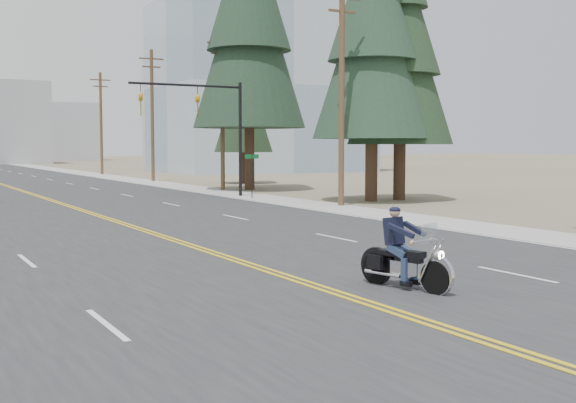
% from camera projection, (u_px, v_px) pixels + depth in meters
% --- Properties ---
extents(ground_plane, '(400.00, 400.00, 0.00)m').
position_uv_depth(ground_plane, '(484.00, 342.00, 11.56)').
color(ground_plane, '#776D56').
rests_on(ground_plane, ground).
extents(sidewalk_right, '(3.00, 200.00, 0.01)m').
position_uv_depth(sidewalk_right, '(93.00, 175.00, 78.02)').
color(sidewalk_right, '#A5A5A0').
rests_on(sidewalk_right, ground).
extents(traffic_mast_right, '(7.10, 0.26, 7.00)m').
position_uv_depth(traffic_mast_right, '(210.00, 116.00, 43.38)').
color(traffic_mast_right, black).
rests_on(traffic_mast_right, ground).
extents(street_sign, '(0.90, 0.06, 2.62)m').
position_uv_depth(street_sign, '(252.00, 168.00, 42.77)').
color(street_sign, black).
rests_on(street_sign, ground).
extents(utility_pole_b, '(2.20, 0.30, 11.50)m').
position_uv_depth(utility_pole_b, '(342.00, 90.00, 37.20)').
color(utility_pole_b, brown).
rests_on(utility_pole_b, ground).
extents(utility_pole_c, '(2.20, 0.30, 11.00)m').
position_uv_depth(utility_pole_c, '(222.00, 108.00, 50.25)').
color(utility_pole_c, brown).
rests_on(utility_pole_c, ground).
extents(utility_pole_d, '(2.20, 0.30, 11.50)m').
position_uv_depth(utility_pole_d, '(152.00, 113.00, 63.27)').
color(utility_pole_d, brown).
rests_on(utility_pole_d, ground).
extents(utility_pole_e, '(2.20, 0.30, 11.00)m').
position_uv_depth(utility_pole_e, '(101.00, 122.00, 78.06)').
color(utility_pole_e, brown).
rests_on(utility_pole_e, ground).
extents(glass_building, '(24.00, 16.00, 20.00)m').
position_uv_depth(glass_building, '(261.00, 89.00, 87.26)').
color(glass_building, '#9EB5CC').
rests_on(glass_building, ground).
extents(haze_bldg_c, '(16.00, 12.00, 18.00)m').
position_uv_depth(haze_bldg_c, '(197.00, 112.00, 126.00)').
color(haze_bldg_c, '#B7BCC6').
rests_on(haze_bldg_c, ground).
extents(haze_bldg_e, '(14.00, 14.00, 12.00)m').
position_uv_depth(haze_bldg_e, '(60.00, 132.00, 153.67)').
color(haze_bldg_e, '#B7BCC6').
rests_on(haze_bldg_e, ground).
extents(motorcyclist, '(1.49, 2.47, 1.80)m').
position_uv_depth(motorcyclist, '(405.00, 249.00, 15.76)').
color(motorcyclist, black).
rests_on(motorcyclist, ground).
extents(conifer_near, '(6.68, 6.68, 17.67)m').
position_uv_depth(conifer_near, '(373.00, 19.00, 40.09)').
color(conifer_near, '#382619').
rests_on(conifer_near, ground).
extents(conifer_mid, '(6.04, 6.04, 16.10)m').
position_uv_depth(conifer_mid, '(401.00, 38.00, 41.08)').
color(conifer_mid, '#382619').
rests_on(conifer_mid, ground).
extents(conifer_tall, '(7.91, 7.91, 21.98)m').
position_uv_depth(conifer_tall, '(249.00, 9.00, 50.31)').
color(conifer_tall, '#382619').
rests_on(conifer_tall, ground).
extents(conifer_far, '(4.86, 4.86, 13.01)m').
position_uv_depth(conifer_far, '(243.00, 93.00, 59.35)').
color(conifer_far, '#382619').
rests_on(conifer_far, ground).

